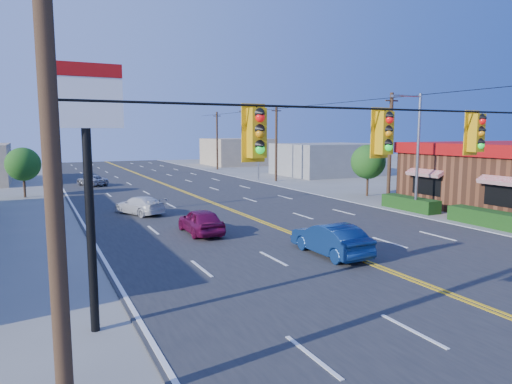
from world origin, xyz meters
name	(u,v)px	position (x,y,z in m)	size (l,w,h in m)	color
ground	(492,313)	(0.00, 0.00, 0.00)	(160.00, 160.00, 0.00)	gray
road	(232,211)	(0.00, 20.00, 0.03)	(20.00, 120.00, 0.06)	#2D2D30
signal_span	(501,152)	(-0.12, 0.00, 4.89)	(24.32, 0.34, 9.00)	#47301E
pizza_hut_sign	(87,142)	(-11.00, 4.00, 5.18)	(1.90, 0.30, 6.85)	black
streetlight_se	(416,146)	(10.79, 14.00, 4.51)	(2.55, 0.25, 8.00)	gray
streetlight_ne	(257,141)	(10.79, 38.00, 4.51)	(2.55, 0.25, 8.00)	gray
streetlight_sw	(58,147)	(-10.79, 22.00, 4.51)	(2.55, 0.25, 8.00)	gray
streetlight_nw	(46,141)	(-10.79, 48.00, 4.51)	(2.55, 0.25, 8.00)	gray
utility_pole_near	(390,149)	(12.20, 18.00, 4.20)	(0.28, 0.28, 8.40)	#47301E
utility_pole_mid	(276,144)	(12.20, 36.00, 4.20)	(0.28, 0.28, 8.40)	#47301E
utility_pole_far	(217,141)	(12.20, 54.00, 4.20)	(0.28, 0.28, 8.40)	#47301E
tree_kfc_rear	(368,162)	(13.50, 22.00, 2.93)	(2.94, 2.94, 4.41)	#47301E
tree_west	(23,164)	(-13.00, 34.00, 2.79)	(2.80, 2.80, 4.20)	#47301E
bld_east_mid	(328,159)	(22.00, 40.00, 2.00)	(12.00, 10.00, 4.00)	gray
bld_east_far	(238,152)	(19.00, 62.00, 2.20)	(10.00, 10.00, 4.40)	tan
car_magenta	(201,222)	(-4.40, 14.03, 0.68)	(1.61, 4.01, 1.36)	maroon
car_blue	(330,240)	(-0.70, 7.44, 0.71)	(1.51, 4.32, 1.42)	navy
car_white	(139,206)	(-6.09, 21.43, 0.59)	(1.67, 4.10, 1.19)	silver
car_silver	(92,181)	(-6.95, 39.98, 0.54)	(1.78, 3.87, 1.08)	#B2B1B7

